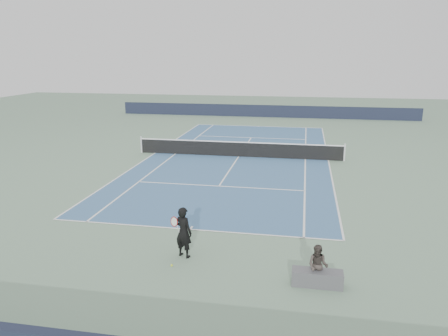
% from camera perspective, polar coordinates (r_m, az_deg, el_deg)
% --- Properties ---
extents(ground, '(80.00, 80.00, 0.00)m').
position_cam_1_polar(ground, '(27.34, 1.93, 1.49)').
color(ground, slate).
extents(court_surface, '(10.97, 23.77, 0.01)m').
position_cam_1_polar(court_surface, '(27.34, 1.93, 1.50)').
color(court_surface, '#3A618A').
rests_on(court_surface, ground).
extents(tennis_net, '(12.90, 0.10, 1.07)m').
position_cam_1_polar(tennis_net, '(27.23, 1.94, 2.52)').
color(tennis_net, silver).
rests_on(tennis_net, ground).
extents(windscreen_far, '(30.00, 0.25, 1.20)m').
position_cam_1_polar(windscreen_far, '(44.74, 5.40, 7.42)').
color(windscreen_far, black).
rests_on(windscreen_far, ground).
extents(tennis_player, '(0.82, 0.65, 1.66)m').
position_cam_1_polar(tennis_player, '(13.93, -5.32, -8.33)').
color(tennis_player, black).
rests_on(tennis_player, ground).
extents(tennis_ball, '(0.07, 0.07, 0.07)m').
position_cam_1_polar(tennis_ball, '(13.68, -6.85, -12.50)').
color(tennis_ball, '#D3E52E').
rests_on(tennis_ball, ground).
extents(spectator_bench, '(1.47, 0.85, 1.20)m').
position_cam_1_polar(spectator_bench, '(12.68, 12.12, -13.09)').
color(spectator_bench, '#4D4E52').
rests_on(spectator_bench, ground).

